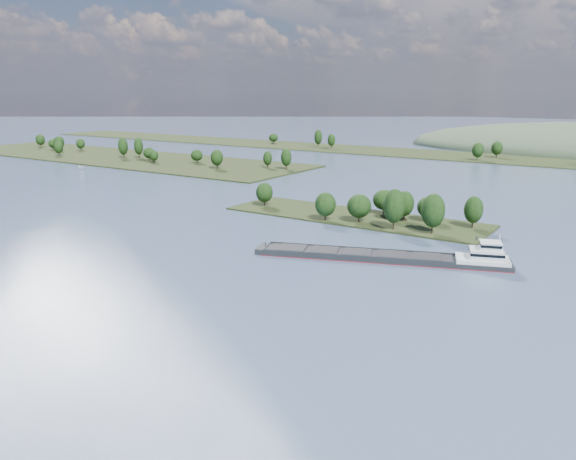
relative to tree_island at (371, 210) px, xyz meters
The scene contains 6 objects.
ground 58.94m from the tree_island, 97.59° to the right, with size 1800.00×1800.00×0.00m, color #394963.
tree_island is the anchor object (origin of this frame).
left_bank 249.90m from the tree_island, 160.90° to the left, with size 300.00×80.00×15.83m.
back_shoreline 221.63m from the tree_island, 89.38° to the left, with size 900.00×60.00×15.74m.
cargo_barge 49.52m from the tree_island, 55.98° to the right, with size 70.46×32.24×9.72m.
motorboat 208.81m from the tree_island, behind, with size 2.11×5.62×2.17m, color silver.
Camera 1 is at (92.98, -6.90, 47.13)m, focal length 35.00 mm.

